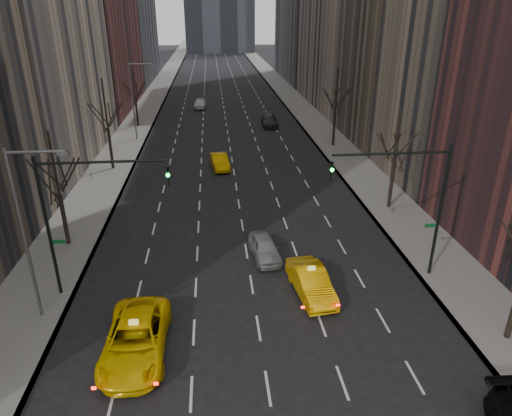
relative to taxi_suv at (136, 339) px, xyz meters
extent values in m
cube|color=slate|center=(-6.41, 63.28, -0.76)|extent=(4.50, 320.00, 0.15)
cube|color=slate|center=(18.09, 63.28, -0.76)|extent=(4.50, 320.00, 0.15)
cylinder|color=black|center=(-6.16, 11.28, 1.10)|extent=(0.28, 0.28, 3.57)
cylinder|color=black|center=(-6.16, 11.28, 5.01)|extent=(0.16, 0.16, 4.25)
cylinder|color=black|center=(-6.01, 12.13, 4.11)|extent=(0.42, 1.80, 2.52)
cylinder|color=black|center=(-5.35, 11.58, 4.11)|extent=(1.74, 0.72, 2.52)
cylinder|color=black|center=(-5.50, 10.73, 4.11)|extent=(1.46, 1.25, 2.52)
cylinder|color=black|center=(-6.31, 10.44, 4.11)|extent=(0.42, 1.80, 2.52)
cylinder|color=black|center=(-6.97, 10.99, 4.11)|extent=(1.74, 0.72, 2.52)
cylinder|color=black|center=(-6.82, 11.84, 4.11)|extent=(1.46, 1.25, 2.52)
cylinder|color=black|center=(-6.16, 27.28, 1.31)|extent=(0.28, 0.28, 3.99)
cylinder|color=black|center=(-6.16, 27.28, 5.68)|extent=(0.16, 0.16, 4.75)
cylinder|color=black|center=(-6.01, 28.13, 4.53)|extent=(0.42, 1.80, 2.52)
cylinder|color=black|center=(-5.35, 27.58, 4.53)|extent=(1.74, 0.72, 2.52)
cylinder|color=black|center=(-5.50, 26.73, 4.53)|extent=(1.46, 1.25, 2.52)
cylinder|color=black|center=(-6.31, 26.44, 4.53)|extent=(0.42, 1.80, 2.52)
cylinder|color=black|center=(-6.97, 26.99, 4.53)|extent=(1.74, 0.72, 2.52)
cylinder|color=black|center=(-6.82, 27.84, 4.53)|extent=(1.46, 1.25, 2.52)
cylinder|color=black|center=(-6.16, 45.28, 0.99)|extent=(0.28, 0.28, 3.36)
cylinder|color=black|center=(-6.16, 45.28, 4.67)|extent=(0.16, 0.16, 4.00)
cylinder|color=black|center=(-6.01, 46.13, 3.90)|extent=(0.42, 1.80, 2.52)
cylinder|color=black|center=(-5.35, 45.58, 3.90)|extent=(1.74, 0.72, 2.52)
cylinder|color=black|center=(-5.50, 44.73, 3.90)|extent=(1.46, 1.25, 2.52)
cylinder|color=black|center=(-6.31, 44.44, 3.90)|extent=(0.42, 1.80, 2.52)
cylinder|color=black|center=(-6.97, 44.99, 3.90)|extent=(1.74, 0.72, 2.52)
cylinder|color=black|center=(-6.82, 45.84, 3.90)|extent=(1.46, 1.25, 2.52)
cylinder|color=black|center=(17.18, -0.16, 4.32)|extent=(1.46, 1.25, 2.52)
cylinder|color=black|center=(17.84, 15.28, 1.10)|extent=(0.28, 0.28, 3.57)
cylinder|color=black|center=(17.84, 15.28, 5.01)|extent=(0.16, 0.16, 4.25)
cylinder|color=black|center=(17.99, 16.13, 4.11)|extent=(0.42, 1.80, 2.52)
cylinder|color=black|center=(18.65, 15.58, 4.11)|extent=(1.74, 0.72, 2.52)
cylinder|color=black|center=(18.50, 14.73, 4.11)|extent=(1.46, 1.25, 2.52)
cylinder|color=black|center=(17.69, 14.44, 4.11)|extent=(0.42, 1.80, 2.52)
cylinder|color=black|center=(17.03, 14.99, 4.11)|extent=(1.74, 0.72, 2.52)
cylinder|color=black|center=(17.18, 15.84, 4.11)|extent=(1.46, 1.25, 2.52)
cylinder|color=black|center=(17.84, 33.28, 1.31)|extent=(0.28, 0.28, 3.99)
cylinder|color=black|center=(17.84, 33.28, 5.68)|extent=(0.16, 0.16, 4.75)
cylinder|color=black|center=(17.99, 34.13, 4.53)|extent=(0.42, 1.80, 2.52)
cylinder|color=black|center=(18.65, 33.58, 4.53)|extent=(1.74, 0.72, 2.52)
cylinder|color=black|center=(18.50, 32.73, 4.53)|extent=(1.46, 1.25, 2.52)
cylinder|color=black|center=(17.69, 32.44, 4.53)|extent=(0.42, 1.80, 2.52)
cylinder|color=black|center=(17.03, 32.99, 4.53)|extent=(1.74, 0.72, 2.52)
cylinder|color=black|center=(17.18, 33.84, 4.53)|extent=(1.46, 1.25, 2.52)
cylinder|color=black|center=(-4.96, 5.28, 3.31)|extent=(0.18, 0.18, 8.00)
cylinder|color=black|center=(-1.71, 5.28, 6.91)|extent=(6.50, 0.14, 0.14)
imported|color=black|center=(1.54, 5.28, 6.01)|extent=(0.18, 0.22, 1.10)
sphere|color=#0CFF33|center=(1.54, 5.10, 6.16)|extent=(0.20, 0.20, 0.20)
cube|color=#0C5926|center=(-4.56, 5.28, 2.51)|extent=(0.70, 0.04, 0.22)
cylinder|color=black|center=(16.64, 5.28, 3.31)|extent=(0.18, 0.18, 8.00)
cylinder|color=black|center=(13.39, 5.28, 6.91)|extent=(6.50, 0.14, 0.14)
imported|color=black|center=(10.14, 5.28, 6.01)|extent=(0.18, 0.22, 1.10)
sphere|color=#0CFF33|center=(10.14, 5.10, 6.16)|extent=(0.20, 0.20, 0.20)
cube|color=#0C5926|center=(16.24, 5.28, 2.51)|extent=(0.70, 0.04, 0.22)
cylinder|color=slate|center=(-5.36, 3.28, 3.81)|extent=(0.16, 0.16, 9.00)
cylinder|color=slate|center=(-4.06, 3.28, 8.11)|extent=(2.60, 0.14, 0.14)
cube|color=slate|center=(-2.86, 3.28, 8.01)|extent=(0.50, 0.22, 0.15)
cylinder|color=slate|center=(-5.36, 38.28, 3.81)|extent=(0.16, 0.16, 9.00)
cylinder|color=slate|center=(-4.06, 38.28, 8.11)|extent=(2.60, 0.14, 0.14)
cube|color=slate|center=(-2.86, 38.28, 8.01)|extent=(0.50, 0.22, 0.15)
imported|color=yellow|center=(0.00, 0.00, 0.00)|extent=(2.83, 6.06, 1.68)
imported|color=#FFB405|center=(9.07, 4.02, -0.06)|extent=(2.24, 4.92, 1.57)
imported|color=#919498|center=(6.96, 8.34, -0.16)|extent=(2.09, 4.18, 1.37)
imported|color=#EDAD04|center=(4.49, 26.60, -0.11)|extent=(2.08, 4.56, 1.45)
imported|color=#2B2B2F|center=(11.70, 43.91, -0.10)|extent=(2.26, 5.19, 1.49)
imported|color=silver|center=(2.06, 56.84, -0.07)|extent=(2.06, 4.59, 1.53)
camera|label=1|loc=(3.92, -17.29, 14.04)|focal=32.00mm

